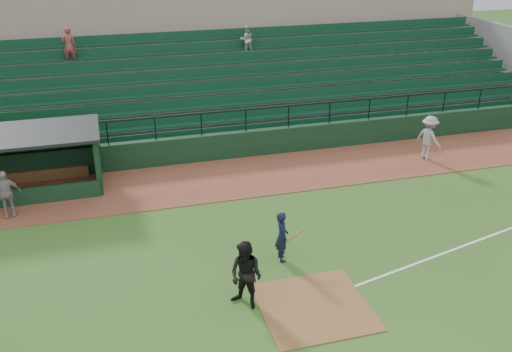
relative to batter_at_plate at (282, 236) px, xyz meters
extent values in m
plane|color=#31591D|center=(0.12, -1.57, -0.85)|extent=(90.00, 90.00, 0.00)
cube|color=brown|center=(0.12, 6.43, -0.83)|extent=(40.00, 4.00, 0.03)
cube|color=brown|center=(0.12, -2.57, -0.83)|extent=(3.00, 3.00, 0.03)
cube|color=white|center=(8.12, -0.37, -0.84)|extent=(17.49, 4.44, 0.01)
cube|color=black|center=(0.12, 8.63, -0.25)|extent=(36.00, 0.35, 1.20)
cylinder|color=black|center=(0.12, 8.63, 1.35)|extent=(36.00, 0.06, 0.06)
cube|color=slate|center=(0.12, 13.53, 0.95)|extent=(36.00, 9.00, 3.60)
cube|color=#103B23|center=(0.12, 13.03, 1.40)|extent=(34.56, 8.00, 4.05)
cube|color=slate|center=(18.12, 13.58, 1.25)|extent=(0.35, 9.50, 4.20)
cube|color=gray|center=(0.12, 20.03, 2.35)|extent=(38.00, 3.00, 6.40)
cube|color=slate|center=(0.12, 18.03, 2.85)|extent=(36.00, 2.00, 0.20)
imported|color=#B4B4B4|center=(2.95, 15.33, 3.07)|extent=(0.74, 0.58, 1.53)
imported|color=brown|center=(-6.19, 15.33, 3.23)|extent=(0.68, 0.44, 1.85)
cube|color=black|center=(-5.38, 7.53, 0.30)|extent=(0.20, 2.60, 2.30)
imported|color=black|center=(0.00, 0.00, 0.00)|extent=(0.43, 0.64, 1.70)
cylinder|color=olive|center=(0.40, -0.20, 0.10)|extent=(0.79, 0.34, 0.35)
imported|color=black|center=(-1.69, -1.98, 0.16)|extent=(1.23, 1.24, 2.02)
imported|color=gray|center=(8.82, 6.05, 0.18)|extent=(1.12, 1.46, 2.00)
imported|color=gray|center=(-8.63, 5.40, 0.07)|extent=(1.11, 0.62, 1.78)
camera|label=1|loc=(-4.99, -14.68, 9.15)|focal=40.14mm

